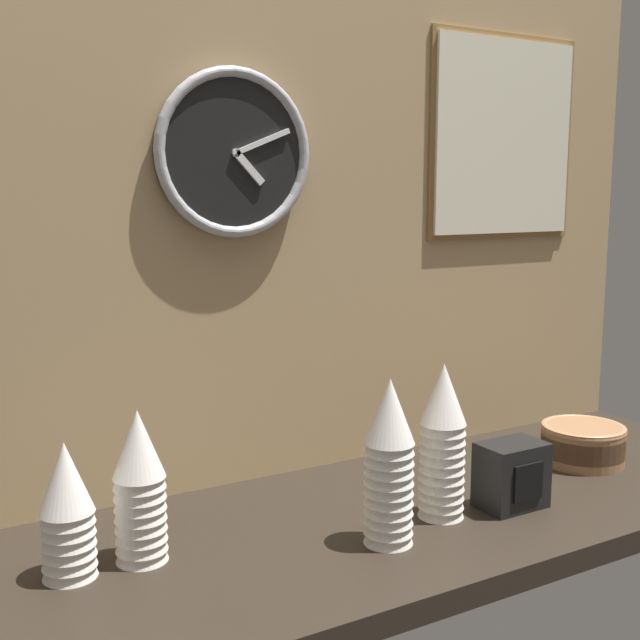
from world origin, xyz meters
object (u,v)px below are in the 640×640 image
cup_stack_center_right (442,441)px  menu_board (504,138)px  cup_stack_far_left (67,510)px  wall_clock (234,153)px  bowl_stack_far_right (582,442)px  napkin_dispenser (512,475)px  cup_stack_left (140,486)px  cup_stack_center (389,462)px

cup_stack_center_right → menu_board: (40.38, 31.35, 52.68)cm
cup_stack_center_right → cup_stack_far_left: (-59.60, 9.64, -3.24)cm
wall_clock → cup_stack_center_right: bearing=-52.3°
cup_stack_far_left → menu_board: size_ratio=0.46×
cup_stack_far_left → bowl_stack_far_right: size_ratio=1.20×
cup_stack_far_left → napkin_dispenser: bearing=-9.8°
cup_stack_far_left → napkin_dispenser: (72.76, -12.57, -4.25)cm
cup_stack_left → napkin_dispenser: bearing=-11.3°
napkin_dispenser → menu_board: bearing=51.6°
cup_stack_center_right → cup_stack_far_left: 60.46cm
bowl_stack_far_right → napkin_dispenser: napkin_dispenser is taller
menu_board → napkin_dispenser: menu_board is taller
cup_stack_center_right → wall_clock: (-23.51, 30.46, 47.98)cm
cup_stack_center_right → bowl_stack_far_right: 43.59cm
cup_stack_left → wall_clock: size_ratio=0.78×
cup_stack_center_right → napkin_dispenser: size_ratio=2.29×
menu_board → wall_clock: bearing=-179.2°
cup_stack_center → bowl_stack_far_right: bearing=11.4°
cup_stack_center_right → bowl_stack_far_right: (42.03, 7.21, -9.03)cm
wall_clock → menu_board: 64.07cm
menu_board → napkin_dispenser: bearing=-128.4°
cup_stack_center_right → bowl_stack_far_right: bearing=9.7°
wall_clock → menu_board: bearing=0.8°
wall_clock → menu_board: (63.89, 0.89, 4.71)cm
napkin_dispenser → cup_stack_left: bearing=168.7°
cup_stack_far_left → wall_clock: (36.09, 20.82, 51.22)cm
bowl_stack_far_right → wall_clock: 89.92cm
cup_stack_center_right → wall_clock: 61.50cm
cup_stack_center_right → napkin_dispenser: cup_stack_center_right is taller
cup_stack_center → menu_board: (54.08, 35.39, 52.68)cm
bowl_stack_far_right → cup_stack_far_left: bearing=178.6°
cup_stack_left → napkin_dispenser: 63.72cm
wall_clock → menu_board: menu_board is taller
cup_stack_center_right → wall_clock: wall_clock is taller
cup_stack_center → wall_clock: 59.90cm
cup_stack_far_left → cup_stack_left: cup_stack_left is taller
wall_clock → cup_stack_left: bearing=-140.6°
cup_stack_center → wall_clock: wall_clock is taller
cup_stack_center → wall_clock: size_ratio=0.89×
bowl_stack_far_right → menu_board: 66.29cm
cup_stack_center → napkin_dispenser: size_ratio=2.29×
cup_stack_center_right → napkin_dispenser: bearing=-12.5°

